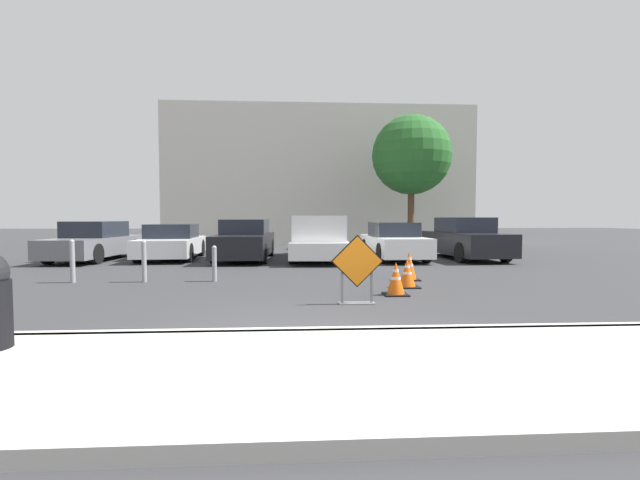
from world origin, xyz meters
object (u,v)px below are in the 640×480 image
Objects in this scene: pickup_truck at (319,240)px; parked_car_fifth at (465,239)px; bollard_second at (144,260)px; bollard_third at (72,260)px; parked_car_fourth at (394,242)px; parked_car_second at (172,243)px; bollard_nearest at (214,262)px; traffic_cone_third at (409,266)px; parked_car_nearest at (95,242)px; parked_car_third at (245,241)px; traffic_cone_second at (407,274)px; traffic_cone_nearest at (396,279)px; road_closed_sign at (357,268)px.

pickup_truck is 1.26× the size of parked_car_fifth.
bollard_third is (-1.65, 0.00, 0.01)m from bollard_second.
parked_car_fourth reaches higher than bollard_third.
bollard_third reaches higher than bollard_second.
parked_car_second reaches higher than bollard_nearest.
parked_car_nearest is (-10.08, 5.66, 0.30)m from traffic_cone_third.
parked_car_nearest is 7.76m from bollard_nearest.
parked_car_third reaches higher than bollard_third.
parked_car_fifth reaches higher than traffic_cone_second.
parked_car_nearest is 5.44× the size of bollard_nearest.
parked_car_nearest is at bearing 140.46° from traffic_cone_nearest.
bollard_nearest is 0.84× the size of bollard_third.
parked_car_fifth is at bearing 24.52° from bollard_third.
pickup_truck reaches higher than traffic_cone_nearest.
parked_car_second is at bearing 83.22° from bollard_third.
parked_car_nearest is at bearing 150.67° from traffic_cone_third.
parked_car_nearest is at bearing -0.85° from parked_car_third.
parked_car_fourth is at bearing 80.99° from traffic_cone_third.
bollard_nearest is (-2.81, -5.11, -0.26)m from pickup_truck.
traffic_cone_nearest is 0.14× the size of parked_car_third.
parked_car_fifth reaches higher than parked_car_second.
traffic_cone_second is 6.16m from bollard_second.
parked_car_fifth is at bearing -174.79° from pickup_truck.
parked_car_fourth is (2.53, 8.10, -0.01)m from road_closed_sign.
road_closed_sign reaches higher than traffic_cone_third.
traffic_cone_nearest reaches higher than traffic_cone_second.
road_closed_sign reaches higher than traffic_cone_nearest.
pickup_truck is at bearing 61.15° from bollard_nearest.
pickup_truck reaches higher than parked_car_nearest.
bollard_third is (-11.59, -5.29, -0.18)m from parked_car_fifth.
pickup_truck is (5.44, -0.62, 0.11)m from parked_car_second.
bollard_third reaches higher than traffic_cone_second.
bollard_third is (-7.23, 2.04, 0.22)m from traffic_cone_nearest.
pickup_truck reaches higher than bollard_third.
road_closed_sign is 1.42× the size of bollard_nearest.
traffic_cone_second is 4.54m from bollard_nearest.
parked_car_third reaches higher than road_closed_sign.
pickup_truck is 6.79m from bollard_second.
bollard_second reaches higher than traffic_cone_second.
traffic_cone_second is 0.11× the size of pickup_truck.
bollard_second is (-6.38, 0.05, 0.18)m from traffic_cone_third.
parked_car_fourth reaches higher than traffic_cone_nearest.
parked_car_fifth is 4.55× the size of bollard_second.
parked_car_third is (-4.62, 5.44, 0.34)m from traffic_cone_third.
parked_car_second is 2.75m from parked_car_third.
traffic_cone_second is 0.14× the size of parked_car_fourth.
bollard_nearest is at bearing 0.00° from bollard_second.
parked_car_fifth is (10.91, -0.44, 0.11)m from parked_car_second.
road_closed_sign is 8.01m from pickup_truck.
parked_car_nearest reaches higher than bollard_second.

